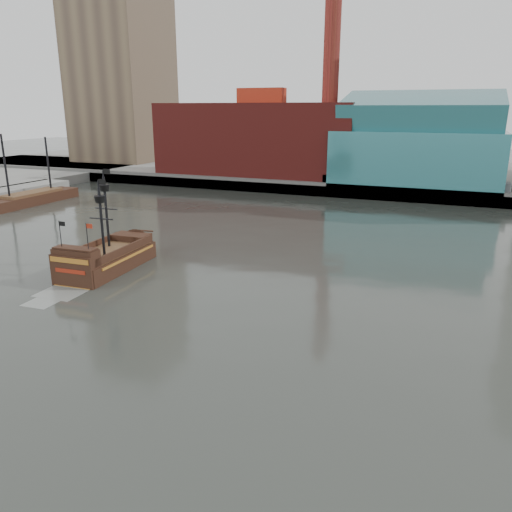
% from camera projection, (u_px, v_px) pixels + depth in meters
% --- Properties ---
extents(ground, '(400.00, 400.00, 0.00)m').
position_uv_depth(ground, '(177.00, 335.00, 36.66)').
color(ground, '#272A25').
rests_on(ground, ground).
extents(promenade_far, '(220.00, 60.00, 2.00)m').
position_uv_depth(promenade_far, '(379.00, 174.00, 117.96)').
color(promenade_far, slate).
rests_on(promenade_far, ground).
extents(seawall, '(220.00, 1.00, 2.60)m').
position_uv_depth(seawall, '(353.00, 191.00, 91.72)').
color(seawall, '#4C4C49').
rests_on(seawall, ground).
extents(skyline, '(149.00, 45.00, 62.00)m').
position_uv_depth(skyline, '(406.00, 65.00, 102.77)').
color(skyline, brown).
rests_on(skyline, promenade_far).
extents(pirate_ship, '(5.30, 14.76, 10.88)m').
position_uv_depth(pirate_ship, '(107.00, 261.00, 51.08)').
color(pirate_ship, black).
rests_on(pirate_ship, ground).
extents(docked_vessel, '(4.45, 18.65, 12.64)m').
position_uv_depth(docked_vessel, '(32.00, 199.00, 86.47)').
color(docked_vessel, black).
rests_on(docked_vessel, ground).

